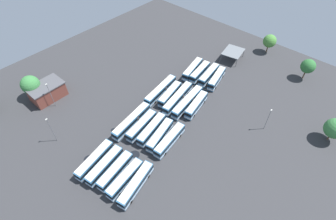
# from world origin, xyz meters

# --- Properties ---
(ground_plane) EXTENTS (130.38, 130.38, 0.00)m
(ground_plane) POSITION_xyz_m (0.00, 0.00, 0.00)
(ground_plane) COLOR #333335
(bus_row0_slot1) EXTENTS (12.98, 4.97, 3.40)m
(bus_row0_slot1) POSITION_xyz_m (-23.83, -7.67, 1.80)
(bus_row0_slot1) COLOR teal
(bus_row0_slot1) RESTS_ON ground_plane
(bus_row0_slot2) EXTENTS (12.04, 4.08, 3.40)m
(bus_row0_slot2) POSITION_xyz_m (-24.26, -4.53, 1.80)
(bus_row0_slot2) COLOR teal
(bus_row0_slot2) RESTS_ON ground_plane
(bus_row0_slot3) EXTENTS (12.56, 4.26, 3.40)m
(bus_row0_slot3) POSITION_xyz_m (-25.15, -0.99, 1.80)
(bus_row0_slot3) COLOR teal
(bus_row0_slot3) RESTS_ON ground_plane
(bus_row0_slot4) EXTENTS (12.20, 5.06, 3.40)m
(bus_row0_slot4) POSITION_xyz_m (-25.35, 2.35, 1.80)
(bus_row0_slot4) COLOR teal
(bus_row0_slot4) RESTS_ON ground_plane
(bus_row1_slot0) EXTENTS (16.04, 4.60, 3.40)m
(bus_row1_slot0) POSITION_xyz_m (-6.90, -8.50, 1.80)
(bus_row1_slot0) COLOR teal
(bus_row1_slot0) RESTS_ON ground_plane
(bus_row1_slot1) EXTENTS (12.28, 4.74, 3.40)m
(bus_row1_slot1) POSITION_xyz_m (-7.47, -4.71, 1.80)
(bus_row1_slot1) COLOR teal
(bus_row1_slot1) RESTS_ON ground_plane
(bus_row1_slot2) EXTENTS (16.04, 5.04, 3.40)m
(bus_row1_slot2) POSITION_xyz_m (-7.92, -1.55, 1.80)
(bus_row1_slot2) COLOR teal
(bus_row1_slot2) RESTS_ON ground_plane
(bus_row1_slot3) EXTENTS (16.03, 4.32, 3.40)m
(bus_row1_slot3) POSITION_xyz_m (-8.63, 2.11, 1.80)
(bus_row1_slot3) COLOR teal
(bus_row1_slot3) RESTS_ON ground_plane
(bus_row1_slot4) EXTENTS (12.27, 4.58, 3.40)m
(bus_row1_slot4) POSITION_xyz_m (-9.46, 5.17, 1.80)
(bus_row1_slot4) COLOR teal
(bus_row1_slot4) RESTS_ON ground_plane
(bus_row2_slot0) EXTENTS (16.04, 4.61, 3.40)m
(bus_row2_slot0) POSITION_xyz_m (9.46, -5.48, 1.80)
(bus_row2_slot0) COLOR teal
(bus_row2_slot0) RESTS_ON ground_plane
(bus_row2_slot1) EXTENTS (12.61, 4.26, 3.40)m
(bus_row2_slot1) POSITION_xyz_m (8.86, -1.74, 1.80)
(bus_row2_slot1) COLOR teal
(bus_row2_slot1) RESTS_ON ground_plane
(bus_row2_slot2) EXTENTS (12.66, 4.72, 3.40)m
(bus_row2_slot2) POSITION_xyz_m (7.85, 1.52, 1.80)
(bus_row2_slot2) COLOR teal
(bus_row2_slot2) RESTS_ON ground_plane
(bus_row2_slot3) EXTENTS (12.31, 5.08, 3.40)m
(bus_row2_slot3) POSITION_xyz_m (7.77, 4.92, 1.80)
(bus_row2_slot3) COLOR teal
(bus_row2_slot3) RESTS_ON ground_plane
(bus_row2_slot4) EXTENTS (12.93, 4.02, 3.40)m
(bus_row2_slot4) POSITION_xyz_m (7.24, 8.25, 1.80)
(bus_row2_slot4) COLOR teal
(bus_row2_slot4) RESTS_ON ground_plane
(bus_row3_slot0) EXTENTS (13.22, 4.81, 3.40)m
(bus_row3_slot0) POSITION_xyz_m (25.86, -2.48, 1.80)
(bus_row3_slot0) COLOR teal
(bus_row3_slot0) RESTS_ON ground_plane
(bus_row3_slot1) EXTENTS (12.76, 4.54, 3.40)m
(bus_row3_slot1) POSITION_xyz_m (25.15, 0.92, 1.80)
(bus_row3_slot1) COLOR teal
(bus_row3_slot1) RESTS_ON ground_plane
(bus_row3_slot2) EXTENTS (12.20, 4.32, 3.40)m
(bus_row3_slot2) POSITION_xyz_m (24.28, 4.33, 1.80)
(bus_row3_slot2) COLOR teal
(bus_row3_slot2) RESTS_ON ground_plane
(bus_row3_slot3) EXTENTS (12.27, 3.97, 3.40)m
(bus_row3_slot3) POSITION_xyz_m (24.13, 7.94, 1.80)
(bus_row3_slot3) COLOR teal
(bus_row3_slot3) RESTS_ON ground_plane
(bus_row3_slot4) EXTENTS (13.21, 5.21, 3.40)m
(bus_row3_slot4) POSITION_xyz_m (23.34, 11.16, 1.80)
(bus_row3_slot4) COLOR teal
(bus_row3_slot4) RESTS_ON ground_plane
(depot_building) EXTENTS (11.51, 7.83, 5.40)m
(depot_building) POSITION_xyz_m (20.22, -36.35, 2.72)
(depot_building) COLOR brown
(depot_building) RESTS_ON ground_plane
(maintenance_shelter) EXTENTS (9.75, 8.49, 3.82)m
(maintenance_shelter) POSITION_xyz_m (-41.76, -1.18, 3.63)
(maintenance_shelter) COLOR slate
(maintenance_shelter) RESTS_ON ground_plane
(lamp_post_near_entrance) EXTENTS (0.56, 0.28, 8.42)m
(lamp_post_near_entrance) POSITION_xyz_m (-16.64, 26.18, 4.63)
(lamp_post_near_entrance) COLOR slate
(lamp_post_near_entrance) RESTS_ON ground_plane
(lamp_post_mid_lot) EXTENTS (0.56, 0.28, 9.52)m
(lamp_post_mid_lot) POSITION_xyz_m (28.74, -17.64, 5.18)
(lamp_post_mid_lot) COLOR slate
(lamp_post_mid_lot) RESTS_ON ground_plane
(lamp_post_by_building) EXTENTS (0.56, 0.28, 9.56)m
(lamp_post_by_building) POSITION_xyz_m (21.09, -31.00, 5.20)
(lamp_post_by_building) COLOR slate
(lamp_post_by_building) RESTS_ON ground_plane
(tree_northwest) EXTENTS (5.97, 5.97, 8.04)m
(tree_northwest) POSITION_xyz_m (-25.56, 42.32, 5.05)
(tree_northwest) COLOR brown
(tree_northwest) RESTS_ON ground_plane
(tree_northeast) EXTENTS (6.22, 6.22, 8.73)m
(tree_northeast) POSITION_xyz_m (23.24, -39.89, 5.61)
(tree_northeast) COLOR brown
(tree_northeast) RESTS_ON ground_plane
(tree_east_edge) EXTENTS (5.31, 5.31, 7.88)m
(tree_east_edge) POSITION_xyz_m (-56.24, 6.86, 5.21)
(tree_east_edge) COLOR brown
(tree_east_edge) RESTS_ON ground_plane
(tree_west_edge) EXTENTS (5.17, 5.17, 8.11)m
(tree_west_edge) POSITION_xyz_m (-49.14, 25.32, 5.51)
(tree_west_edge) COLOR brown
(tree_west_edge) RESTS_ON ground_plane
(puddle_near_shelter) EXTENTS (2.23, 2.23, 0.01)m
(puddle_near_shelter) POSITION_xyz_m (-17.82, 2.04, 0.00)
(puddle_near_shelter) COLOR black
(puddle_near_shelter) RESTS_ON ground_plane
(puddle_between_rows) EXTENTS (2.75, 2.75, 0.01)m
(puddle_between_rows) POSITION_xyz_m (26.41, -5.17, 0.00)
(puddle_between_rows) COLOR black
(puddle_between_rows) RESTS_ON ground_plane
(puddle_centre_drain) EXTENTS (1.81, 1.81, 0.01)m
(puddle_centre_drain) POSITION_xyz_m (14.92, -8.09, 0.00)
(puddle_centre_drain) COLOR black
(puddle_centre_drain) RESTS_ON ground_plane
(puddle_back_corner) EXTENTS (3.06, 3.06, 0.01)m
(puddle_back_corner) POSITION_xyz_m (16.86, 3.34, 0.00)
(puddle_back_corner) COLOR black
(puddle_back_corner) RESTS_ON ground_plane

